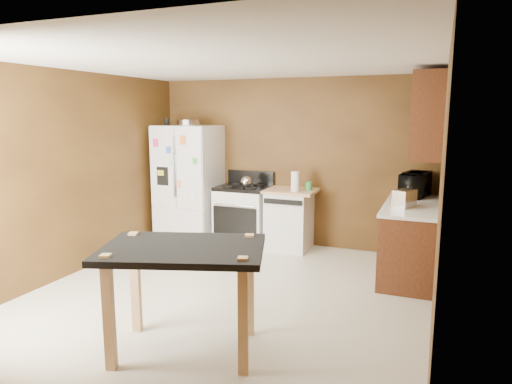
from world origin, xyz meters
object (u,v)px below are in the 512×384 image
Objects in this scene: paper_towel at (295,182)px; microwave at (415,186)px; roasting_pan at (189,123)px; dishwasher at (289,219)px; pen_cup at (167,122)px; gas_range at (244,214)px; refrigerator at (189,183)px; kettle at (246,182)px; toaster at (404,198)px; island at (183,262)px; green_canister at (309,186)px.

paper_towel is 0.54× the size of microwave.
dishwasher is at bearing 3.75° from roasting_pan.
roasting_pan is 3.32× the size of pen_cup.
pen_cup is 1.86m from gas_range.
refrigerator is at bearing 151.20° from roasting_pan.
roasting_pan is 2.10× the size of kettle.
refrigerator is at bearing -166.93° from toaster.
toaster reaches higher than island.
toaster is 0.16× the size of refrigerator.
pen_cup is at bearing -164.40° from toaster.
pen_cup is at bearing -178.40° from paper_towel.
gas_range is 0.72m from dishwasher.
green_canister is at bearing 86.95° from island.
dishwasher is at bearing -169.92° from green_canister.
refrigerator is 2.02× the size of dishwasher.
green_canister is (1.86, 0.15, -0.89)m from roasting_pan.
pen_cup is at bearing 107.50° from microwave.
paper_towel is at bearing 89.55° from island.
paper_towel is at bearing -177.67° from toaster.
kettle is 1.38× the size of green_canister.
kettle is at bearing -178.88° from paper_towel.
roasting_pan is at bearing -28.80° from refrigerator.
gas_range is at bearing -172.50° from toaster.
gas_range is at bearing 104.71° from island.
pen_cup reaches higher than refrigerator.
pen_cup reaches higher than green_canister.
paper_towel is 1.01× the size of toaster.
island is at bearing -88.18° from dishwasher.
refrigerator is at bearing 106.08° from microwave.
paper_towel is (0.75, 0.01, 0.05)m from kettle.
paper_towel is 2.31× the size of green_canister.
roasting_pan reaches higher than microwave.
roasting_pan is at bearing -174.77° from gas_range.
paper_towel is at bearing -7.00° from gas_range.
island is (0.73, -3.00, -0.21)m from kettle.
toaster is (2.27, -0.61, 0.02)m from kettle.
kettle is 0.60× the size of toaster.
paper_towel reaches higher than toaster.
roasting_pan reaches higher than island.
island is (2.04, -2.96, -1.08)m from pen_cup.
toaster reaches higher than dishwasher.
island is at bearing -60.88° from roasting_pan.
pen_cup is 0.20× the size of microwave.
refrigerator is (-1.00, 0.06, -0.08)m from kettle.
dishwasher is (1.59, 0.10, -1.39)m from roasting_pan.
microwave is 2.51m from gas_range.
island is (0.10, -3.15, 0.33)m from dishwasher.
green_canister is 0.57m from dishwasher.
toaster reaches higher than gas_range.
roasting_pan is 0.67× the size of microwave.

